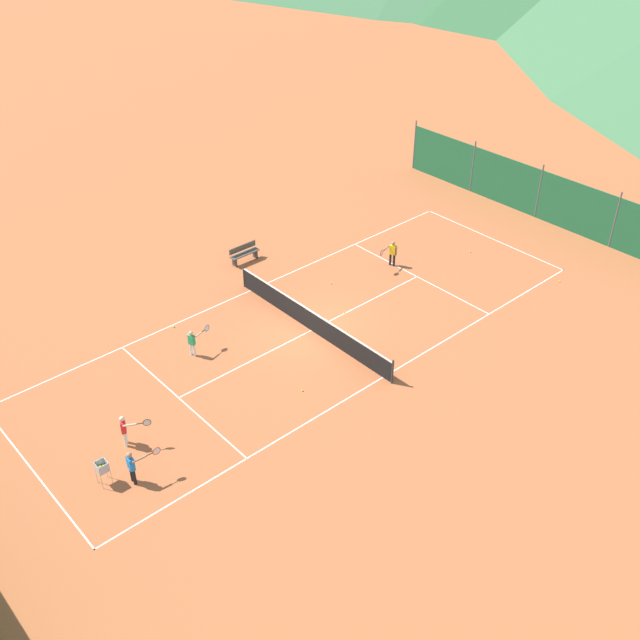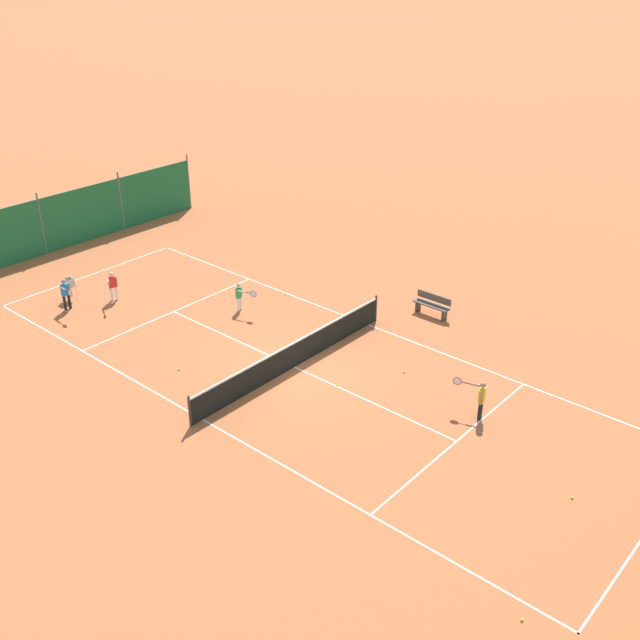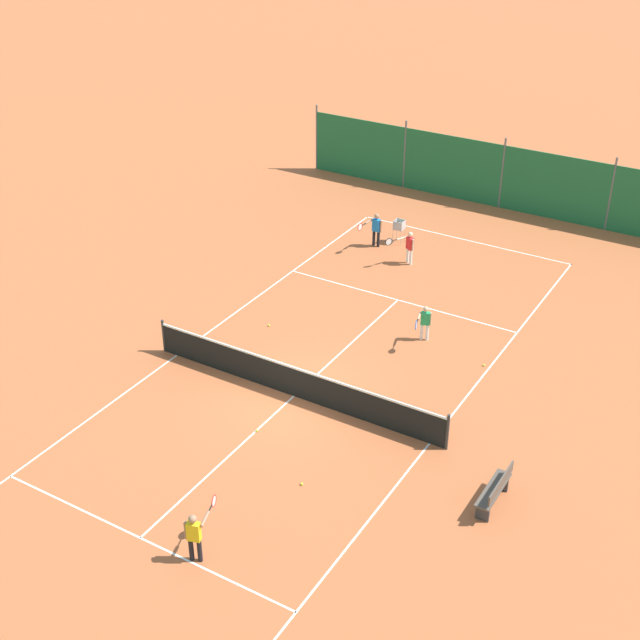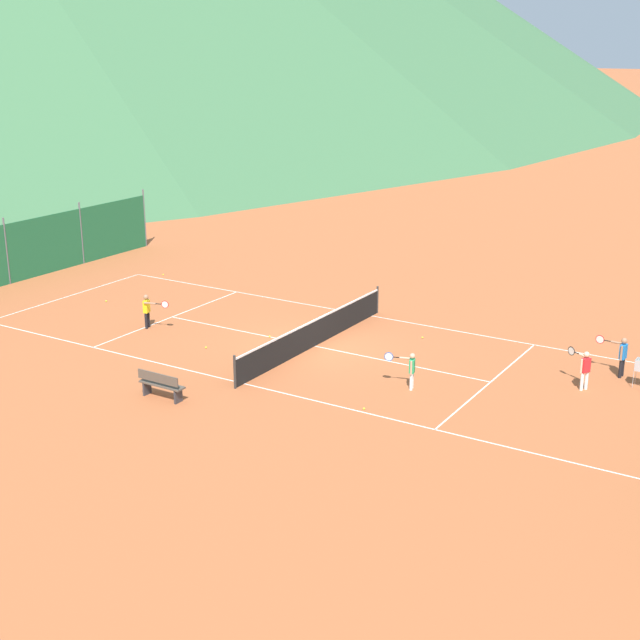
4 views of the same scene
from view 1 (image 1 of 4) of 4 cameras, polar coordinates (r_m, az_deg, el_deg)
The scene contains 16 objects.
ground_plane at distance 30.63m, azimuth -0.65°, elevation -0.79°, with size 600.00×600.00×0.00m, color #B25B33.
court_line_markings at distance 30.63m, azimuth -0.65°, elevation -0.79°, with size 8.25×23.85×0.01m.
tennis_net at distance 30.35m, azimuth -0.66°, elevation -0.02°, with size 9.18×0.08×1.06m.
windscreen_fence_far at distance 40.51m, azimuth 16.32°, elevation 9.21°, with size 17.28×0.08×2.90m.
player_far_service at distance 34.84m, azimuth 5.51°, elevation 5.19°, with size 0.41×1.08×1.26m.
player_near_baseline at distance 25.83m, azimuth -14.62°, elevation -7.99°, with size 0.80×0.87×1.22m.
player_far_baseline at distance 24.47m, azimuth -14.10°, elevation -10.65°, with size 0.49×1.04×1.28m.
player_near_service at distance 29.31m, azimuth -9.67°, elevation -1.57°, with size 0.38×1.01×1.15m.
tennis_ball_alley_right at distance 31.36m, azimuth -11.08°, elevation -0.51°, with size 0.07×0.07×0.07m, color #CCE033.
tennis_ball_service_box at distance 33.64m, azimuth 0.85°, elevation 2.82°, with size 0.07×0.07×0.07m, color #CCE033.
tennis_ball_far_corner at distance 35.46m, azimuth 17.77°, elevation 2.82°, with size 0.07×0.07×0.07m, color #CCE033.
tennis_ball_mid_court at distance 36.84m, azimuth 11.36°, elevation 5.12°, with size 0.07×0.07×0.07m, color #CCE033.
tennis_ball_by_net_left at distance 27.54m, azimuth -1.36°, elevation -5.40°, with size 0.07×0.07×0.07m, color #CCE033.
tennis_ball_near_corner at distance 31.67m, azimuth 1.84°, elevation 0.58°, with size 0.07×0.07×0.07m, color #CCE033.
ball_hopper at distance 24.75m, azimuth -16.29°, elevation -10.77°, with size 0.36×0.36×0.89m.
courtside_bench at distance 35.34m, azimuth -5.80°, elevation 5.10°, with size 0.36×1.50×0.84m.
Camera 1 is at (18.93, -16.35, 17.68)m, focal length 42.00 mm.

